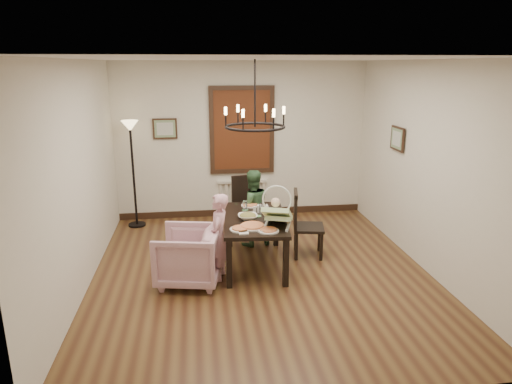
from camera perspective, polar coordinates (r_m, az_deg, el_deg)
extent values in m
cube|color=brown|center=(6.31, 0.68, -10.02)|extent=(4.50, 5.00, 0.01)
cube|color=white|center=(5.68, 0.78, 16.32)|extent=(4.50, 5.00, 0.01)
cube|color=beige|center=(8.28, -1.78, 6.39)|extent=(4.50, 0.01, 2.80)
cube|color=beige|center=(5.96, -21.24, 1.62)|extent=(0.01, 5.00, 2.80)
cube|color=beige|center=(6.55, 20.63, 2.89)|extent=(0.01, 5.00, 2.80)
cube|color=black|center=(6.30, -0.13, -3.44)|extent=(0.96, 1.55, 0.05)
cube|color=black|center=(5.79, -3.39, -8.97)|extent=(0.07, 0.07, 0.65)
cube|color=black|center=(7.06, -3.29, -4.33)|extent=(0.07, 0.07, 0.65)
cube|color=black|center=(5.83, 3.75, -8.82)|extent=(0.07, 0.07, 0.65)
cube|color=black|center=(7.09, 2.52, -4.24)|extent=(0.07, 0.07, 0.65)
imported|color=#DAA7B6|center=(5.98, -8.45, -7.90)|extent=(0.94, 0.92, 0.73)
imported|color=#CC909D|center=(5.99, -4.68, -6.51)|extent=(0.30, 0.39, 0.96)
imported|color=#345834|center=(7.06, -0.51, -2.81)|extent=(0.55, 0.47, 1.00)
imported|color=white|center=(6.23, -1.03, -3.06)|extent=(0.32, 0.32, 0.08)
cylinder|color=tan|center=(5.92, -0.46, -4.28)|extent=(0.34, 0.34, 0.04)
cylinder|color=silver|center=(6.46, 0.94, -2.12)|extent=(0.06, 0.06, 0.13)
cube|color=#5C2212|center=(8.21, -1.77, 7.73)|extent=(1.00, 0.03, 1.40)
cube|color=black|center=(8.18, -11.31, 7.76)|extent=(0.42, 0.03, 0.36)
cube|color=black|center=(7.28, 17.26, 6.40)|extent=(0.03, 0.42, 0.36)
torus|color=black|center=(6.01, -0.13, 8.16)|extent=(0.80, 0.80, 0.04)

